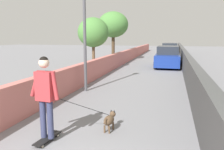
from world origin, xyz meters
TOP-DOWN VIEW (x-y plane):
  - ground_plane at (14.00, 0.00)m, footprint 80.00×80.00m
  - wall_left at (12.00, 2.39)m, footprint 48.00×0.30m
  - fence_right at (12.00, -2.39)m, footprint 48.00×0.30m
  - tree_left_near at (13.00, 3.62)m, footprint 2.07×2.07m
  - tree_left_far at (19.00, 3.80)m, footprint 2.74×2.74m
  - lamp_post at (6.95, 1.84)m, footprint 0.36×0.36m
  - skateboard at (2.34, 0.93)m, footprint 0.82×0.27m
  - person_skateboarder at (2.34, 0.93)m, footprint 0.25×0.71m
  - dog at (3.25, -0.21)m, footprint 1.22×1.27m
  - car_near at (15.73, -1.24)m, footprint 4.27×1.80m
  - car_far at (23.69, -1.24)m, footprint 4.16×1.80m

SIDE VIEW (x-z plane):
  - ground_plane at x=14.00m, z-range 0.00..0.00m
  - skateboard at x=2.34m, z-range 0.03..0.11m
  - dog at x=3.25m, z-range -0.25..0.80m
  - wall_left at x=12.00m, z-range 0.00..1.03m
  - fence_right at x=12.00m, z-range 0.00..1.26m
  - car_far at x=23.69m, z-range -0.05..1.49m
  - car_near at x=15.73m, z-range -0.05..1.49m
  - person_skateboarder at x=2.34m, z-range 0.24..2.00m
  - tree_left_near at x=13.00m, z-range 0.75..4.24m
  - lamp_post at x=6.95m, z-range 0.81..5.33m
  - tree_left_far at x=19.00m, z-range 1.04..5.52m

